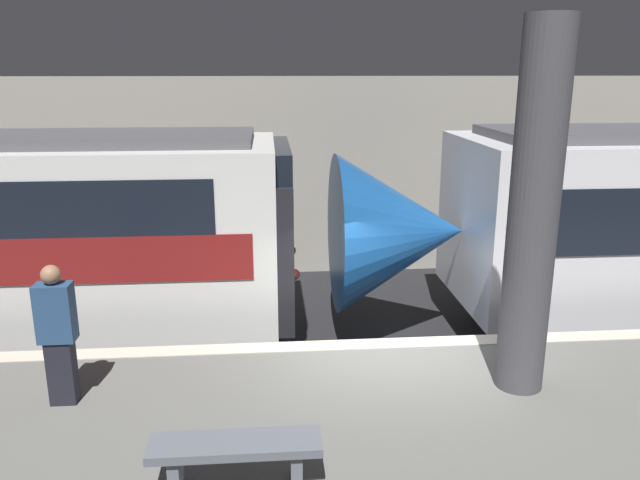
# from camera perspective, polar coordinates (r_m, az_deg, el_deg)

# --- Properties ---
(ground_plane) EXTENTS (120.00, 120.00, 0.00)m
(ground_plane) POSITION_cam_1_polar(r_m,az_deg,el_deg) (9.21, 6.00, -15.48)
(ground_plane) COLOR black
(platform) EXTENTS (40.00, 3.76, 1.16)m
(platform) POSITION_cam_1_polar(r_m,az_deg,el_deg) (7.36, 8.97, -19.05)
(platform) COLOR slate
(platform) RESTS_ON ground
(station_rear_barrier) EXTENTS (50.00, 0.15, 4.56)m
(station_rear_barrier) POSITION_cam_1_polar(r_m,az_deg,el_deg) (14.60, 1.49, 5.78)
(station_rear_barrier) COLOR #9E998E
(station_rear_barrier) RESTS_ON ground
(support_pillar_near) EXTENTS (0.54, 0.54, 4.11)m
(support_pillar_near) POSITION_cam_1_polar(r_m,az_deg,el_deg) (7.13, 18.92, 2.31)
(support_pillar_near) COLOR #47474C
(support_pillar_near) RESTS_ON platform
(person_waiting) EXTENTS (0.38, 0.24, 1.59)m
(person_waiting) POSITION_cam_1_polar(r_m,az_deg,el_deg) (7.33, -22.87, -7.78)
(person_waiting) COLOR black
(person_waiting) RESTS_ON platform
(platform_bench) EXTENTS (1.50, 0.40, 0.45)m
(platform_bench) POSITION_cam_1_polar(r_m,az_deg,el_deg) (5.78, -7.71, -18.68)
(platform_bench) COLOR slate
(platform_bench) RESTS_ON platform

